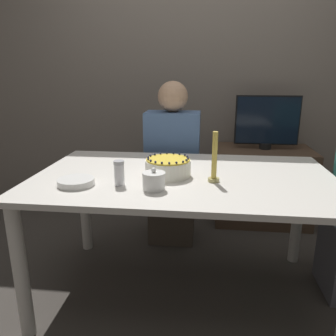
{
  "coord_description": "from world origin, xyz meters",
  "views": [
    {
      "loc": [
        0.11,
        -1.7,
        1.27
      ],
      "look_at": [
        -0.09,
        -0.02,
        0.78
      ],
      "focal_mm": 35.0,
      "sensor_mm": 36.0,
      "label": 1
    }
  ],
  "objects_px": {
    "cake": "(168,167)",
    "person_man_blue_shirt": "(173,173)",
    "sugar_bowl": "(154,181)",
    "sugar_shaker": "(119,173)",
    "tv_monitor": "(267,122)",
    "candle": "(214,162)"
  },
  "relations": [
    {
      "from": "tv_monitor",
      "to": "person_man_blue_shirt",
      "type": "bearing_deg",
      "value": -151.05
    },
    {
      "from": "sugar_shaker",
      "to": "candle",
      "type": "distance_m",
      "value": 0.48
    },
    {
      "from": "person_man_blue_shirt",
      "to": "tv_monitor",
      "type": "bearing_deg",
      "value": -151.05
    },
    {
      "from": "sugar_shaker",
      "to": "tv_monitor",
      "type": "height_order",
      "value": "tv_monitor"
    },
    {
      "from": "cake",
      "to": "sugar_bowl",
      "type": "height_order",
      "value": "sugar_bowl"
    },
    {
      "from": "tv_monitor",
      "to": "candle",
      "type": "bearing_deg",
      "value": -111.01
    },
    {
      "from": "sugar_shaker",
      "to": "cake",
      "type": "bearing_deg",
      "value": 39.43
    },
    {
      "from": "cake",
      "to": "sugar_shaker",
      "type": "distance_m",
      "value": 0.29
    },
    {
      "from": "sugar_bowl",
      "to": "tv_monitor",
      "type": "xyz_separation_m",
      "value": [
        0.74,
        1.35,
        0.1
      ]
    },
    {
      "from": "candle",
      "to": "tv_monitor",
      "type": "relative_size",
      "value": 0.49
    },
    {
      "from": "cake",
      "to": "person_man_blue_shirt",
      "type": "xyz_separation_m",
      "value": [
        -0.05,
        0.71,
        -0.25
      ]
    },
    {
      "from": "tv_monitor",
      "to": "sugar_shaker",
      "type": "bearing_deg",
      "value": -125.23
    },
    {
      "from": "cake",
      "to": "person_man_blue_shirt",
      "type": "height_order",
      "value": "person_man_blue_shirt"
    },
    {
      "from": "candle",
      "to": "tv_monitor",
      "type": "xyz_separation_m",
      "value": [
        0.46,
        1.2,
        0.04
      ]
    },
    {
      "from": "sugar_bowl",
      "to": "candle",
      "type": "height_order",
      "value": "candle"
    },
    {
      "from": "sugar_bowl",
      "to": "candle",
      "type": "relative_size",
      "value": 0.43
    },
    {
      "from": "sugar_bowl",
      "to": "sugar_shaker",
      "type": "distance_m",
      "value": 0.18
    },
    {
      "from": "sugar_shaker",
      "to": "tv_monitor",
      "type": "distance_m",
      "value": 1.6
    },
    {
      "from": "person_man_blue_shirt",
      "to": "sugar_bowl",
      "type": "bearing_deg",
      "value": 90.33
    },
    {
      "from": "person_man_blue_shirt",
      "to": "cake",
      "type": "bearing_deg",
      "value": 93.78
    },
    {
      "from": "sugar_bowl",
      "to": "person_man_blue_shirt",
      "type": "relative_size",
      "value": 0.09
    },
    {
      "from": "sugar_shaker",
      "to": "person_man_blue_shirt",
      "type": "xyz_separation_m",
      "value": [
        0.17,
        0.89,
        -0.27
      ]
    }
  ]
}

